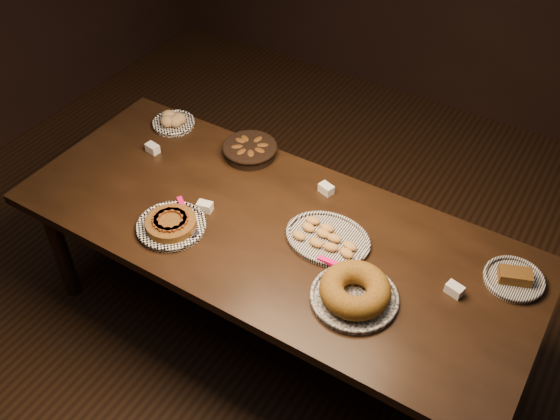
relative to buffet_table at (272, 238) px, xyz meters
The scene contains 9 objects.
ground 0.68m from the buffet_table, ahead, with size 5.00×5.00×0.00m, color black.
buffet_table is the anchor object (origin of this frame).
apple_tart_plate 0.46m from the buffet_table, 147.00° to the right, with size 0.32×0.32×0.06m.
madeleine_platter 0.28m from the buffet_table, 12.14° to the left, with size 0.38×0.31×0.04m.
bundt_cake_plate 0.55m from the buffet_table, 19.23° to the right, with size 0.40×0.36×0.11m.
croissant_basket 0.54m from the buffet_table, 134.51° to the left, with size 0.29×0.29×0.07m.
bread_roll_plate 0.96m from the buffet_table, 156.59° to the left, with size 0.23×0.23×0.07m.
loaf_plate 1.06m from the buffet_table, 14.17° to the left, with size 0.25×0.25×0.06m.
tent_cards 0.14m from the buffet_table, 57.92° to the left, with size 1.73×0.47×0.04m.
Camera 1 is at (1.09, -1.68, 2.72)m, focal length 40.00 mm.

